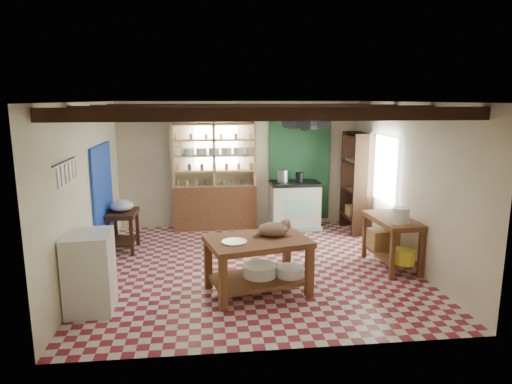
{
  "coord_description": "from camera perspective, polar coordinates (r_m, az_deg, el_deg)",
  "views": [
    {
      "loc": [
        -0.76,
        -6.9,
        2.64
      ],
      "look_at": [
        0.07,
        0.3,
        1.16
      ],
      "focal_mm": 32.0,
      "sensor_mm": 36.0,
      "label": 1
    }
  ],
  "objects": [
    {
      "name": "basin_large",
      "position": [
        6.48,
        0.47,
        -9.77
      ],
      "size": [
        0.57,
        0.57,
        0.16
      ],
      "primitive_type": "cylinder",
      "rotation": [
        0.0,
        0.0,
        0.24
      ],
      "color": "silver",
      "rests_on": "work_table"
    },
    {
      "name": "steel_tray",
      "position": [
        6.11,
        -2.73,
        -6.24
      ],
      "size": [
        0.41,
        0.41,
        0.02
      ],
      "primitive_type": "cylinder",
      "rotation": [
        0.0,
        0.0,
        0.24
      ],
      "color": "#ADACB4",
      "rests_on": "work_table"
    },
    {
      "name": "tall_rack",
      "position": [
        9.36,
        12.46,
        1.17
      ],
      "size": [
        0.4,
        0.86,
        2.0
      ],
      "primitive_type": "cube",
      "color": "#371E13",
      "rests_on": "floor"
    },
    {
      "name": "pot_rack",
      "position": [
        9.19,
        6.12,
        8.6
      ],
      "size": [
        0.86,
        0.12,
        0.36
      ],
      "primitive_type": "cube",
      "color": "black",
      "rests_on": "ceiling"
    },
    {
      "name": "cat",
      "position": [
        6.37,
        2.17,
        -4.68
      ],
      "size": [
        0.52,
        0.47,
        0.19
      ],
      "primitive_type": "ellipsoid",
      "rotation": [
        0.0,
        0.0,
        0.41
      ],
      "color": "#987458",
      "rests_on": "work_table"
    },
    {
      "name": "floor",
      "position": [
        7.43,
        -0.31,
        -9.36
      ],
      "size": [
        5.0,
        5.0,
        0.02
      ],
      "primitive_type": "cube",
      "color": "maroon",
      "rests_on": "ground"
    },
    {
      "name": "wall_front",
      "position": [
        4.66,
        3.04,
        -5.19
      ],
      "size": [
        5.0,
        0.04,
        2.6
      ],
      "primitive_type": "cube",
      "color": "beige",
      "rests_on": "floor"
    },
    {
      "name": "right_counter",
      "position": [
        7.61,
        16.54,
        -6.05
      ],
      "size": [
        0.63,
        1.16,
        0.81
      ],
      "primitive_type": "cube",
      "rotation": [
        0.0,
        0.0,
        0.06
      ],
      "color": "brown",
      "rests_on": "floor"
    },
    {
      "name": "yellow_tub",
      "position": [
        7.26,
        18.08,
        -7.64
      ],
      "size": [
        0.33,
        0.33,
        0.23
      ],
      "primitive_type": "cylinder",
      "rotation": [
        0.0,
        0.0,
        0.06
      ],
      "color": "gold",
      "rests_on": "right_counter"
    },
    {
      "name": "ceiling",
      "position": [
        6.94,
        -0.33,
        11.2
      ],
      "size": [
        5.0,
        5.0,
        0.02
      ],
      "primitive_type": "cube",
      "color": "#48484D",
      "rests_on": "wall_back"
    },
    {
      "name": "ceiling_beams",
      "position": [
        6.95,
        -0.33,
        10.21
      ],
      "size": [
        5.0,
        3.8,
        0.15
      ],
      "primitive_type": "cube",
      "color": "#371E13",
      "rests_on": "ceiling"
    },
    {
      "name": "blue_wall_patch",
      "position": [
        8.14,
        -18.61,
        0.01
      ],
      "size": [
        0.04,
        1.4,
        1.6
      ],
      "primitive_type": "cube",
      "color": "#183CB4",
      "rests_on": "wall_left"
    },
    {
      "name": "wall_back",
      "position": [
        9.53,
        -1.96,
        3.44
      ],
      "size": [
        5.0,
        0.04,
        2.6
      ],
      "primitive_type": "cube",
      "color": "beige",
      "rests_on": "floor"
    },
    {
      "name": "stove",
      "position": [
        9.49,
        4.82,
        -1.63
      ],
      "size": [
        1.0,
        0.68,
        0.97
      ],
      "primitive_type": "cube",
      "rotation": [
        0.0,
        0.0,
        0.01
      ],
      "color": "beige",
      "rests_on": "floor"
    },
    {
      "name": "window_back",
      "position": [
        9.43,
        -5.01,
        5.77
      ],
      "size": [
        0.9,
        0.02,
        0.8
      ],
      "primitive_type": "cube",
      "color": "beige",
      "rests_on": "wall_back"
    },
    {
      "name": "wall_left",
      "position": [
        7.25,
        -20.38,
        0.14
      ],
      "size": [
        0.04,
        5.0,
        2.6
      ],
      "primitive_type": "cube",
      "color": "beige",
      "rests_on": "floor"
    },
    {
      "name": "window_right",
      "position": [
        8.63,
        15.55,
        2.85
      ],
      "size": [
        0.02,
        1.3,
        1.2
      ],
      "primitive_type": "cube",
      "color": "beige",
      "rests_on": "wall_right"
    },
    {
      "name": "utensil_rail",
      "position": [
        6.01,
        -22.79,
        2.39
      ],
      "size": [
        0.06,
        0.9,
        0.28
      ],
      "primitive_type": "cube",
      "color": "black",
      "rests_on": "wall_left"
    },
    {
      "name": "wicker_basket",
      "position": [
        7.88,
        15.56,
        -5.66
      ],
      "size": [
        0.46,
        0.38,
        0.31
      ],
      "primitive_type": "cube",
      "rotation": [
        0.0,
        0.0,
        0.06
      ],
      "color": "#9F7540",
      "rests_on": "right_counter"
    },
    {
      "name": "white_cabinet",
      "position": [
        6.21,
        -20.06,
        -9.34
      ],
      "size": [
        0.59,
        0.7,
        1.01
      ],
      "primitive_type": "cube",
      "rotation": [
        0.0,
        0.0,
        0.05
      ],
      "color": "silver",
      "rests_on": "floor"
    },
    {
      "name": "kettle_right",
      "position": [
        9.39,
        5.48,
        1.88
      ],
      "size": [
        0.16,
        0.16,
        0.2
      ],
      "primitive_type": "cylinder",
      "rotation": [
        0.0,
        0.0,
        0.01
      ],
      "color": "black",
      "rests_on": "stove"
    },
    {
      "name": "wall_right",
      "position": [
        7.75,
        18.39,
        0.98
      ],
      "size": [
        0.04,
        5.0,
        2.6
      ],
      "primitive_type": "cube",
      "color": "beige",
      "rests_on": "floor"
    },
    {
      "name": "work_table",
      "position": [
        6.39,
        0.2,
        -9.15
      ],
      "size": [
        1.53,
        1.2,
        0.77
      ],
      "primitive_type": "cube",
      "rotation": [
        0.0,
        0.0,
        0.24
      ],
      "color": "brown",
      "rests_on": "floor"
    },
    {
      "name": "basin_small",
      "position": [
        6.5,
        4.29,
        -9.87
      ],
      "size": [
        0.46,
        0.46,
        0.13
      ],
      "primitive_type": "cylinder",
      "rotation": [
        0.0,
        0.0,
        0.24
      ],
      "color": "silver",
      "rests_on": "work_table"
    },
    {
      "name": "shelving_unit",
      "position": [
        9.34,
        -5.22,
        2.0
      ],
      "size": [
        1.7,
        0.34,
        2.2
      ],
      "primitive_type": "cube",
      "color": "tan",
      "rests_on": "floor"
    },
    {
      "name": "white_bucket",
      "position": [
        7.15,
        17.65,
        -2.85
      ],
      "size": [
        0.26,
        0.26,
        0.25
      ],
      "primitive_type": "cylinder",
      "rotation": [
        0.0,
        0.0,
        0.06
      ],
      "color": "silver",
      "rests_on": "right_counter"
    },
    {
      "name": "prep_table",
      "position": [
        8.42,
        -16.25,
        -4.68
      ],
      "size": [
        0.5,
        0.72,
        0.71
      ],
      "primitive_type": "cube",
      "rotation": [
        0.0,
        0.0,
        -0.02
      ],
      "color": "#371E13",
      "rests_on": "floor"
    },
    {
      "name": "green_wall_patch",
      "position": [
        9.69,
        5.46,
        3.23
      ],
      "size": [
        1.3,
        0.04,
        2.3
      ],
      "primitive_type": "cube",
      "color": "#20502C",
      "rests_on": "wall_back"
    },
    {
      "name": "enamel_bowl",
      "position": [
        8.31,
        -16.42,
        -1.65
      ],
      "size": [
        0.41,
        0.41,
        0.2
      ],
      "primitive_type": "ellipsoid",
      "rotation": [
        0.0,
        0.0,
        -0.02
      ],
      "color": "silver",
      "rests_on": "prep_table"
    },
    {
      "name": "kettle_left",
      "position": [
        9.32,
        3.38,
        2.0
      ],
      "size": [
        0.22,
        0.22,
        0.25
      ],
      "primitive_type": "cylinder",
      "rotation": [
        0.0,
        0.0,
        0.01
      ],
      "color": "#ADACB4",
      "rests_on": "stove"
    }
  ]
}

